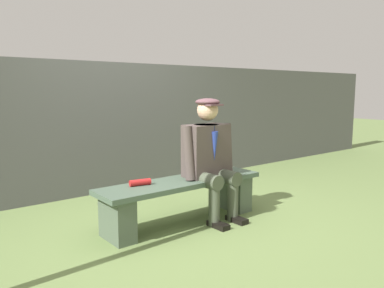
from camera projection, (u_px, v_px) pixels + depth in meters
name	position (u px, v px, depth m)	size (l,w,h in m)	color
ground_plane	(182.00, 222.00, 3.88)	(30.00, 30.00, 0.00)	olive
bench	(182.00, 195.00, 3.84)	(1.75, 0.45, 0.44)	#485B4A
seated_man	(210.00, 154.00, 3.93)	(0.63, 0.58, 1.24)	#4E413F
rolled_magazine	(140.00, 182.00, 3.60)	(0.06, 0.06, 0.20)	#B21E1E
stadium_wall	(106.00, 127.00, 5.04)	(12.00, 0.24, 1.67)	#59595B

